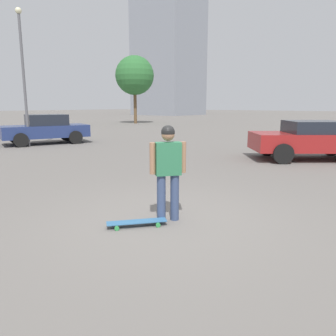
# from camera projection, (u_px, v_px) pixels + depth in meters

# --- Properties ---
(ground_plane) EXTENTS (220.00, 220.00, 0.00)m
(ground_plane) POSITION_uv_depth(u_px,v_px,m) (168.00, 220.00, 5.62)
(ground_plane) COLOR slate
(person) EXTENTS (0.42, 0.51, 1.62)m
(person) POSITION_uv_depth(u_px,v_px,m) (168.00, 166.00, 5.44)
(person) COLOR #38476B
(person) RESTS_ON ground_plane
(skateboard) EXTENTS (0.77, 0.88, 0.09)m
(skateboard) POSITION_uv_depth(u_px,v_px,m) (137.00, 222.00, 5.32)
(skateboard) COLOR #336693
(skateboard) RESTS_ON ground_plane
(car_parked_near) EXTENTS (4.31, 3.96, 1.39)m
(car_parked_near) POSITION_uv_depth(u_px,v_px,m) (310.00, 139.00, 11.74)
(car_parked_near) COLOR maroon
(car_parked_near) RESTS_ON ground_plane
(car_parked_far) EXTENTS (3.02, 4.48, 1.48)m
(car_parked_far) POSITION_uv_depth(u_px,v_px,m) (45.00, 129.00, 16.56)
(car_parked_far) COLOR navy
(car_parked_far) RESTS_ON ground_plane
(building_block_distant) EXTENTS (11.10, 10.44, 27.08)m
(building_block_distant) POSITION_uv_depth(u_px,v_px,m) (169.00, 44.00, 63.34)
(building_block_distant) COLOR gray
(building_block_distant) RESTS_ON ground_plane
(tree_distant) EXTENTS (4.03, 4.03, 6.99)m
(tree_distant) POSITION_uv_depth(u_px,v_px,m) (135.00, 76.00, 34.14)
(tree_distant) COLOR brown
(tree_distant) RESTS_ON ground_plane
(lamp_post) EXTENTS (0.28, 0.28, 6.18)m
(lamp_post) POSITION_uv_depth(u_px,v_px,m) (23.00, 68.00, 14.89)
(lamp_post) COLOR #59595E
(lamp_post) RESTS_ON ground_plane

